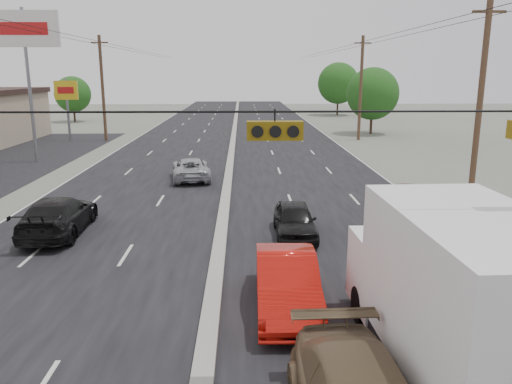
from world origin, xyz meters
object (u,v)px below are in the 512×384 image
utility_pole_left_c (103,88)px  queue_car_b (395,229)px  utility_pole_right_b (480,102)px  tree_right_mid (373,94)px  queue_car_d (439,248)px  oncoming_near (58,216)px  pole_sign_far (67,95)px  tree_right_far (338,83)px  queue_car_e (410,202)px  oncoming_far (191,169)px  pole_sign_billboard (24,39)px  box_truck (453,295)px  utility_pole_right_c (361,88)px  red_sedan (287,283)px  queue_car_a (295,220)px  tree_left_far (73,94)px

utility_pole_left_c → queue_car_b: (19.20, -31.28, -4.40)m
utility_pole_right_b → tree_right_mid: size_ratio=1.40×
queue_car_d → oncoming_near: oncoming_near is taller
pole_sign_far → tree_right_mid: (31.00, 5.00, -0.07)m
pole_sign_far → oncoming_near: (9.30, -29.39, -3.63)m
tree_right_far → queue_car_e: tree_right_far is taller
queue_car_e → oncoming_far: size_ratio=0.90×
pole_sign_billboard → queue_car_d: (22.16, -21.24, -8.25)m
box_truck → queue_car_e: (3.33, 12.49, -1.25)m
queue_car_b → queue_car_d: (0.96, -1.96, -0.09)m
utility_pole_right_c → box_truck: 40.62m
pole_sign_far → tree_right_mid: tree_right_mid is taller
pole_sign_billboard → red_sedan: pole_sign_billboard is taller
utility_pole_right_b → tree_right_far: 55.11m
utility_pole_right_b → queue_car_e: size_ratio=2.29×
queue_car_a → oncoming_near: bearing=176.8°
utility_pole_right_c → queue_car_b: bearing=-100.5°
tree_left_far → oncoming_far: (19.67, -38.64, -3.04)m
tree_right_far → red_sedan: size_ratio=1.70×
tree_right_mid → queue_car_e: size_ratio=1.63×
red_sedan → queue_car_a: red_sedan is taller
tree_right_mid → tree_right_far: 25.03m
oncoming_far → oncoming_near: bearing=59.9°
tree_right_mid → oncoming_near: bearing=-122.3°
queue_car_e → red_sedan: bearing=-118.0°
pole_sign_far → oncoming_far: pole_sign_far is taller
box_truck → oncoming_far: box_truck is taller
tree_left_far → queue_car_e: 56.46m
tree_right_mid → oncoming_near: tree_right_mid is taller
tree_left_far → oncoming_far: 43.47m
queue_car_d → oncoming_near: 14.86m
utility_pole_right_c → queue_car_b: 32.12m
red_sedan → pole_sign_billboard: bearing=125.1°
utility_pole_right_b → utility_pole_right_c: bearing=90.0°
oncoming_far → pole_sign_far: bearing=-61.7°
queue_car_b → red_sedan: bearing=-129.2°
tree_right_far → pole_sign_far: bearing=-136.8°
red_sedan → oncoming_near: size_ratio=0.90×
utility_pole_right_b → tree_left_far: 56.72m
queue_car_a → queue_car_b: queue_car_b is taller
queue_car_b → oncoming_near: (-13.40, 1.89, 0.07)m
utility_pole_right_b → tree_left_far: utility_pole_right_b is taller
queue_car_b → oncoming_far: (-9.03, 12.64, -0.03)m
oncoming_near → utility_pole_right_b: bearing=-169.1°
pole_sign_billboard → queue_car_a: size_ratio=2.74×
pole_sign_far → oncoming_far: 23.42m
pole_sign_billboard → queue_car_e: bearing=-33.6°
queue_car_a → queue_car_d: size_ratio=0.95×
utility_pole_left_c → pole_sign_far: (-3.50, -0.00, -0.70)m
pole_sign_far → tree_right_mid: 31.40m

